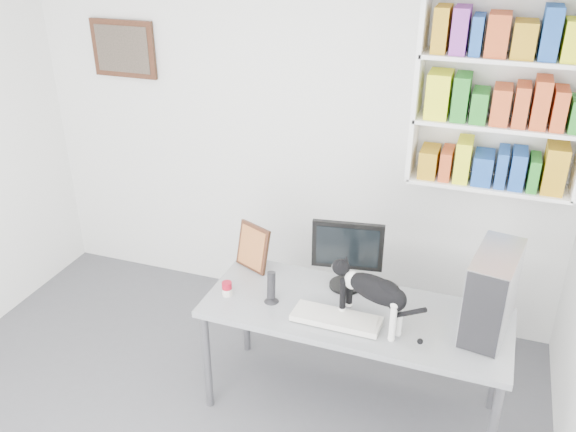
{
  "coord_description": "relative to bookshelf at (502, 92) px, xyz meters",
  "views": [
    {
      "loc": [
        1.37,
        -1.96,
        2.83
      ],
      "look_at": [
        0.15,
        1.53,
        0.96
      ],
      "focal_mm": 38.0,
      "sensor_mm": 36.0,
      "label": 1
    }
  ],
  "objects": [
    {
      "name": "room",
      "position": [
        -1.4,
        -1.85,
        -0.5
      ],
      "size": [
        4.01,
        4.01,
        2.7
      ],
      "color": "#4D4D51",
      "rests_on": "ground"
    },
    {
      "name": "bookshelf",
      "position": [
        0.0,
        0.0,
        0.0
      ],
      "size": [
        1.03,
        0.28,
        1.24
      ],
      "primitive_type": "cube",
      "color": "white",
      "rests_on": "room"
    },
    {
      "name": "wall_art",
      "position": [
        -2.7,
        0.12,
        0.05
      ],
      "size": [
        0.52,
        0.04,
        0.42
      ],
      "primitive_type": "cube",
      "color": "#4F2719",
      "rests_on": "room"
    },
    {
      "name": "desk",
      "position": [
        -0.62,
        -0.93,
        -1.48
      ],
      "size": [
        1.79,
        0.72,
        0.74
      ],
      "primitive_type": "cube",
      "rotation": [
        0.0,
        0.0,
        -0.02
      ],
      "color": "gray",
      "rests_on": "room"
    },
    {
      "name": "monitor",
      "position": [
        -0.74,
        -0.7,
        -0.88
      ],
      "size": [
        0.45,
        0.27,
        0.46
      ],
      "primitive_type": "cube",
      "rotation": [
        0.0,
        0.0,
        0.15
      ],
      "color": "black",
      "rests_on": "desk"
    },
    {
      "name": "keyboard",
      "position": [
        -0.7,
        -1.07,
        -1.09
      ],
      "size": [
        0.51,
        0.2,
        0.04
      ],
      "primitive_type": "cube",
      "rotation": [
        0.0,
        0.0,
        -0.02
      ],
      "color": "silver",
      "rests_on": "desk"
    },
    {
      "name": "pc_tower",
      "position": [
        0.1,
        -0.85,
        -0.87
      ],
      "size": [
        0.29,
        0.51,
        0.48
      ],
      "primitive_type": "cube",
      "rotation": [
        0.0,
        0.0,
        -0.17
      ],
      "color": "#B5B6BA",
      "rests_on": "desk"
    },
    {
      "name": "speaker",
      "position": [
        -1.11,
        -1.01,
        -1.01
      ],
      "size": [
        0.1,
        0.1,
        0.21
      ],
      "primitive_type": "cylinder",
      "rotation": [
        0.0,
        0.0,
        0.18
      ],
      "color": "black",
      "rests_on": "desk"
    },
    {
      "name": "leaning_print",
      "position": [
        -1.36,
        -0.68,
        -0.96
      ],
      "size": [
        0.27,
        0.19,
        0.31
      ],
      "primitive_type": "cube",
      "rotation": [
        0.0,
        0.0,
        -0.42
      ],
      "color": "#4F2719",
      "rests_on": "desk"
    },
    {
      "name": "soup_can",
      "position": [
        -1.39,
        -1.03,
        -1.07
      ],
      "size": [
        0.07,
        0.07,
        0.09
      ],
      "primitive_type": "cylinder",
      "rotation": [
        0.0,
        0.0,
        -0.16
      ],
      "color": "maroon",
      "rests_on": "desk"
    },
    {
      "name": "cat",
      "position": [
        -0.5,
        -1.04,
        -0.94
      ],
      "size": [
        0.56,
        0.35,
        0.34
      ],
      "primitive_type": null,
      "rotation": [
        0.0,
        0.0,
        -0.4
      ],
      "color": "black",
      "rests_on": "desk"
    }
  ]
}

